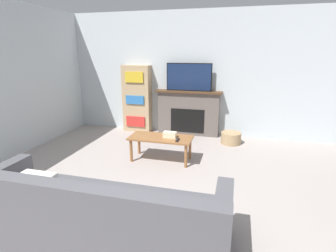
{
  "coord_description": "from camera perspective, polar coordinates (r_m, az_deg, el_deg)",
  "views": [
    {
      "loc": [
        1.01,
        -1.37,
        1.85
      ],
      "look_at": [
        -0.06,
        2.66,
        0.65
      ],
      "focal_mm": 28.0,
      "sensor_mm": 36.0,
      "label": 1
    }
  ],
  "objects": [
    {
      "name": "wall_back",
      "position": [
        5.96,
        5.19,
        11.12
      ],
      "size": [
        6.62,
        0.06,
        2.7
      ],
      "color": "silver",
      "rests_on": "ground_plane"
    },
    {
      "name": "wall_side",
      "position": [
        5.29,
        -32.28,
        8.15
      ],
      "size": [
        0.06,
        5.46,
        2.7
      ],
      "color": "silver",
      "rests_on": "ground_plane"
    },
    {
      "name": "fireplace",
      "position": [
        5.96,
        4.44,
        2.92
      ],
      "size": [
        1.47,
        0.28,
        1.0
      ],
      "color": "#605651",
      "rests_on": "ground_plane"
    },
    {
      "name": "tv",
      "position": [
        5.81,
        4.57,
        10.56
      ],
      "size": [
        1.0,
        0.03,
        0.6
      ],
      "color": "black",
      "rests_on": "fireplace"
    },
    {
      "name": "couch",
      "position": [
        2.82,
        -15.56,
        -18.62
      ],
      "size": [
        2.58,
        0.89,
        0.8
      ],
      "color": "#4C4C51",
      "rests_on": "ground_plane"
    },
    {
      "name": "coffee_table",
      "position": [
        4.53,
        -1.57,
        -3.08
      ],
      "size": [
        1.08,
        0.5,
        0.43
      ],
      "color": "brown",
      "rests_on": "ground_plane"
    },
    {
      "name": "tissue_box",
      "position": [
        4.46,
        0.4,
        -1.9
      ],
      "size": [
        0.22,
        0.12,
        0.1
      ],
      "color": "beige",
      "rests_on": "coffee_table"
    },
    {
      "name": "remote_control",
      "position": [
        4.32,
        2.1,
        -3.06
      ],
      "size": [
        0.04,
        0.15,
        0.02
      ],
      "color": "black",
      "rests_on": "coffee_table"
    },
    {
      "name": "bookshelf",
      "position": [
        6.22,
        -6.76,
        5.89
      ],
      "size": [
        0.65,
        0.29,
        1.54
      ],
      "color": "tan",
      "rests_on": "ground_plane"
    },
    {
      "name": "storage_basket",
      "position": [
        5.58,
        13.53,
        -2.54
      ],
      "size": [
        0.41,
        0.41,
        0.24
      ],
      "color": "tan",
      "rests_on": "ground_plane"
    }
  ]
}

